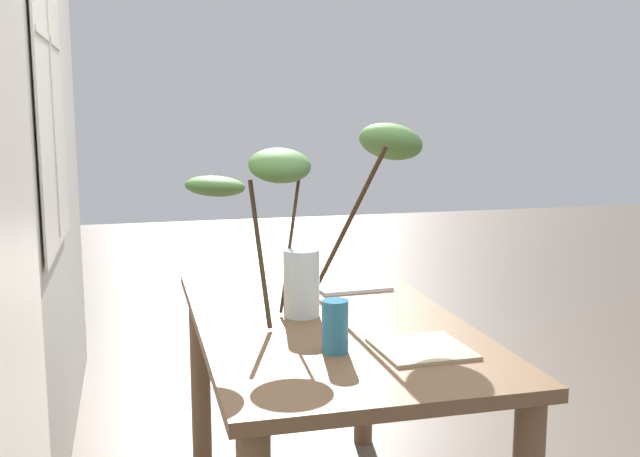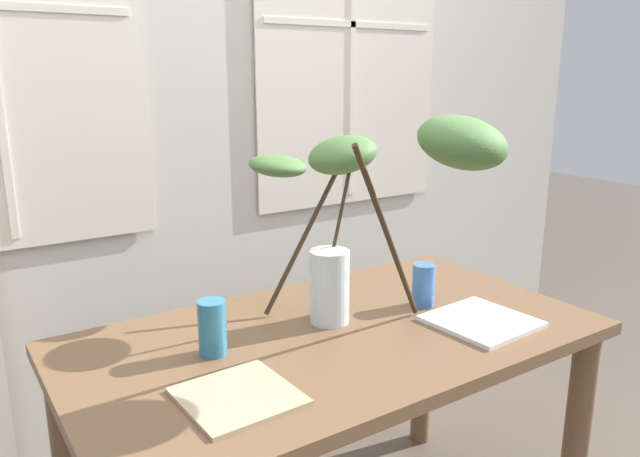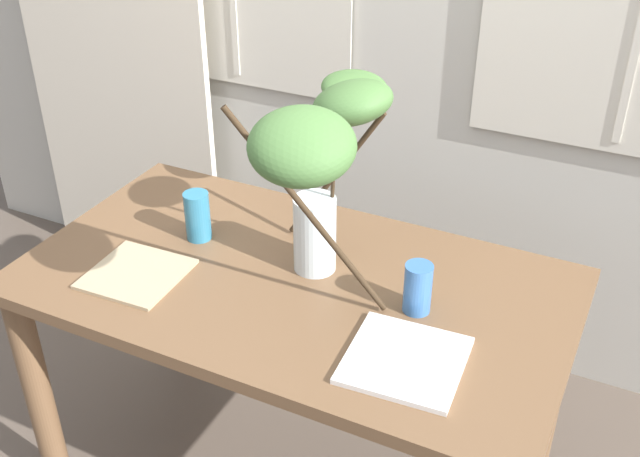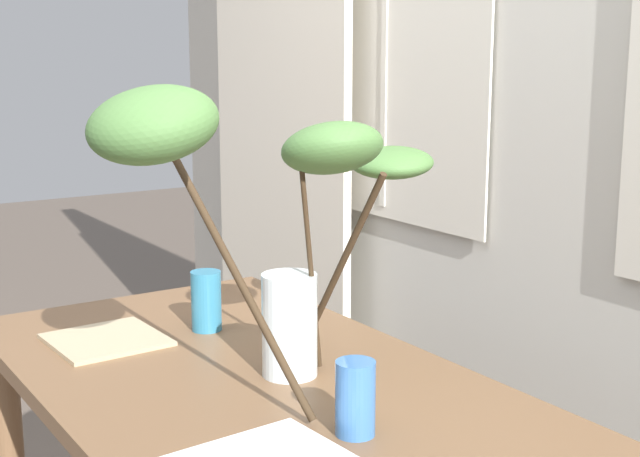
{
  "view_description": "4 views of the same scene",
  "coord_description": "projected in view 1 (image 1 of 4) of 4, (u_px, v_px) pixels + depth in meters",
  "views": [
    {
      "loc": [
        -2.18,
        0.57,
        1.4
      ],
      "look_at": [
        0.02,
        0.01,
        1.03
      ],
      "focal_mm": 42.08,
      "sensor_mm": 36.0,
      "label": 1
    },
    {
      "loc": [
        -0.89,
        -1.26,
        1.44
      ],
      "look_at": [
        -0.03,
        0.03,
        1.04
      ],
      "focal_mm": 34.25,
      "sensor_mm": 36.0,
      "label": 2
    },
    {
      "loc": [
        0.78,
        -1.44,
        1.91
      ],
      "look_at": [
        0.04,
        0.09,
        0.87
      ],
      "focal_mm": 43.05,
      "sensor_mm": 36.0,
      "label": 3
    },
    {
      "loc": [
        1.48,
        -0.82,
        1.39
      ],
      "look_at": [
        0.06,
        0.13,
        1.05
      ],
      "focal_mm": 49.78,
      "sensor_mm": 36.0,
      "label": 4
    }
  ],
  "objects": [
    {
      "name": "dining_table",
      "position": [
        326.0,
        356.0,
        2.34
      ],
      "size": [
        1.43,
        0.79,
        0.75
      ],
      "color": "brown",
      "rests_on": "ground"
    },
    {
      "name": "vase_with_branches",
      "position": [
        319.0,
        188.0,
        2.35
      ],
      "size": [
        0.42,
        0.84,
        0.61
      ],
      "color": "silver",
      "rests_on": "dining_table"
    },
    {
      "name": "drinking_glass_blue_left",
      "position": [
        335.0,
        326.0,
        1.98
      ],
      "size": [
        0.07,
        0.07,
        0.14
      ],
      "primitive_type": "cylinder",
      "color": "teal",
      "rests_on": "dining_table"
    },
    {
      "name": "drinking_glass_blue_right",
      "position": [
        298.0,
        273.0,
        2.63
      ],
      "size": [
        0.07,
        0.07,
        0.13
      ],
      "primitive_type": "cylinder",
      "color": "#386BAD",
      "rests_on": "dining_table"
    },
    {
      "name": "plate_square_left",
      "position": [
        422.0,
        349.0,
        2.0
      ],
      "size": [
        0.25,
        0.25,
        0.01
      ],
      "primitive_type": "cube",
      "rotation": [
        0.0,
        0.0,
        0.04
      ],
      "color": "tan",
      "rests_on": "dining_table"
    },
    {
      "name": "plate_square_right",
      "position": [
        347.0,
        284.0,
        2.73
      ],
      "size": [
        0.27,
        0.27,
        0.01
      ],
      "primitive_type": "cube",
      "rotation": [
        0.0,
        0.0,
        0.06
      ],
      "color": "white",
      "rests_on": "dining_table"
    }
  ]
}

